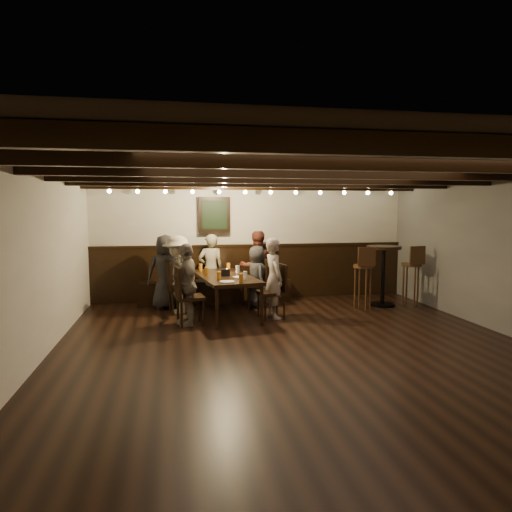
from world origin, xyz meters
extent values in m
plane|color=black|center=(0.00, 0.00, 0.00)|extent=(7.00, 7.00, 0.00)
plane|color=black|center=(0.00, 0.00, 2.40)|extent=(7.00, 7.00, 0.00)
plane|color=beige|center=(0.00, 3.50, 1.20)|extent=(6.50, 0.00, 6.50)
plane|color=beige|center=(-3.25, 0.00, 1.20)|extent=(0.00, 7.00, 7.00)
cube|color=black|center=(0.00, 3.46, 0.55)|extent=(6.50, 0.08, 1.10)
cube|color=black|center=(-0.80, 3.20, 0.23)|extent=(3.00, 0.45, 0.45)
cube|color=black|center=(-0.80, 3.40, 1.75)|extent=(0.62, 0.12, 0.72)
cube|color=black|center=(-0.80, 3.33, 1.75)|extent=(0.50, 0.02, 0.58)
cube|color=black|center=(0.00, -2.90, 2.31)|extent=(6.50, 0.10, 0.16)
cube|color=black|center=(0.00, -1.74, 2.31)|extent=(6.50, 0.10, 0.16)
cube|color=black|center=(0.00, -0.58, 2.31)|extent=(6.50, 0.10, 0.16)
cube|color=black|center=(0.00, 0.58, 2.31)|extent=(6.50, 0.10, 0.16)
cube|color=black|center=(0.00, 1.74, 2.31)|extent=(6.50, 0.10, 0.16)
cube|color=black|center=(0.00, 2.90, 2.31)|extent=(6.50, 0.10, 0.16)
sphere|color=#FFE099|center=(-2.75, 2.88, 2.19)|extent=(0.07, 0.07, 0.07)
sphere|color=#FFE099|center=(-1.38, 2.88, 2.19)|extent=(0.07, 0.07, 0.07)
sphere|color=#FFE099|center=(0.00, 2.88, 2.19)|extent=(0.07, 0.07, 0.07)
sphere|color=#FFE099|center=(1.38, 2.88, 2.19)|extent=(0.07, 0.07, 0.07)
sphere|color=#FFE099|center=(2.75, 2.88, 2.19)|extent=(0.07, 0.07, 0.07)
cube|color=black|center=(-0.75, 2.06, 0.68)|extent=(1.13, 2.00, 0.06)
cylinder|color=black|center=(-0.97, 1.13, 0.33)|extent=(0.06, 0.06, 0.65)
cylinder|color=black|center=(-1.25, 2.88, 0.33)|extent=(0.06, 0.06, 0.65)
cylinder|color=black|center=(-0.25, 1.24, 0.33)|extent=(0.06, 0.06, 0.65)
cylinder|color=black|center=(-0.52, 3.00, 0.33)|extent=(0.06, 0.06, 0.65)
cube|color=black|center=(-1.51, 2.40, 0.45)|extent=(0.50, 0.50, 0.05)
cube|color=black|center=(-1.70, 2.37, 0.71)|extent=(0.11, 0.44, 0.48)
cube|color=black|center=(-1.37, 1.51, 0.45)|extent=(0.49, 0.49, 0.05)
cube|color=black|center=(-1.56, 1.48, 0.71)|extent=(0.11, 0.43, 0.47)
cube|color=black|center=(-0.12, 2.61, 0.44)|extent=(0.49, 0.49, 0.05)
cube|color=black|center=(0.07, 2.64, 0.70)|extent=(0.10, 0.43, 0.47)
cube|color=black|center=(0.01, 1.72, 0.44)|extent=(0.49, 0.49, 0.05)
cube|color=black|center=(0.20, 1.75, 0.70)|extent=(0.10, 0.43, 0.47)
imported|color=#262628|center=(-1.77, 2.81, 0.70)|extent=(0.74, 0.54, 1.40)
imported|color=gray|center=(-0.91, 3.10, 0.69)|extent=(0.55, 0.40, 1.38)
imported|color=brown|center=(0.01, 3.09, 0.72)|extent=(0.77, 0.64, 1.43)
imported|color=#A49C8B|center=(-1.56, 2.39, 0.70)|extent=(0.66, 0.98, 1.41)
imported|color=gray|center=(-1.42, 1.50, 0.67)|extent=(0.44, 0.82, 1.33)
imported|color=#2A2B2D|center=(-0.07, 2.62, 0.59)|extent=(0.46, 0.63, 1.18)
imported|color=gray|center=(0.06, 1.73, 0.69)|extent=(0.40, 0.55, 1.38)
cylinder|color=#BF7219|center=(-1.13, 2.71, 0.78)|extent=(0.07, 0.07, 0.14)
cylinder|color=#BF7219|center=(-0.60, 2.74, 0.78)|extent=(0.07, 0.07, 0.14)
cylinder|color=#BF7219|center=(-1.06, 2.12, 0.78)|extent=(0.07, 0.07, 0.14)
cylinder|color=silver|center=(-0.48, 2.31, 0.78)|extent=(0.07, 0.07, 0.14)
cylinder|color=#BF7219|center=(-0.89, 1.58, 0.78)|extent=(0.07, 0.07, 0.14)
cylinder|color=silver|center=(-0.46, 1.55, 0.78)|extent=(0.07, 0.07, 0.14)
cylinder|color=#BF7219|center=(-0.57, 1.28, 0.78)|extent=(0.07, 0.07, 0.14)
cylinder|color=white|center=(-0.79, 1.35, 0.72)|extent=(0.24, 0.24, 0.01)
cylinder|color=white|center=(-0.52, 1.79, 0.72)|extent=(0.24, 0.24, 0.01)
cube|color=black|center=(-0.74, 2.01, 0.77)|extent=(0.15, 0.10, 0.12)
cylinder|color=beige|center=(-0.67, 2.38, 0.73)|extent=(0.05, 0.05, 0.05)
cylinder|color=black|center=(2.35, 2.31, 0.02)|extent=(0.48, 0.48, 0.04)
cylinder|color=black|center=(2.35, 2.31, 0.57)|extent=(0.08, 0.08, 1.09)
cylinder|color=black|center=(2.35, 2.31, 1.14)|extent=(0.65, 0.65, 0.05)
cylinder|color=#392412|center=(1.85, 2.11, 0.81)|extent=(0.37, 0.37, 0.05)
cube|color=#392412|center=(1.84, 1.93, 1.00)|extent=(0.33, 0.06, 0.35)
cylinder|color=#392412|center=(2.85, 2.16, 0.81)|extent=(0.37, 0.37, 0.05)
cube|color=#392412|center=(2.87, 1.98, 1.00)|extent=(0.33, 0.07, 0.35)
camera|label=1|loc=(-1.63, -5.81, 1.88)|focal=32.00mm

